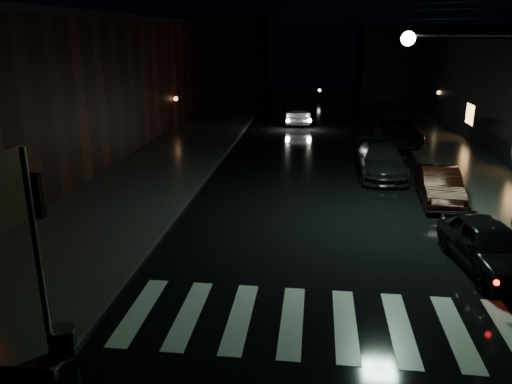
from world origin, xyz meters
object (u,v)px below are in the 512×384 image
(parked_car_b, at_px, (439,185))
(parked_car_c, at_px, (381,160))
(parked_car_d, at_px, (398,133))
(parked_car_a, at_px, (487,245))
(oncoming_car, at_px, (296,112))

(parked_car_b, distance_m, parked_car_c, 4.01)
(parked_car_b, distance_m, parked_car_d, 10.62)
(parked_car_b, relative_size, parked_car_c, 0.80)
(parked_car_b, relative_size, parked_car_d, 0.80)
(parked_car_a, height_order, oncoming_car, oncoming_car)
(parked_car_d, bearing_deg, oncoming_car, 131.55)
(parked_car_b, bearing_deg, parked_car_c, 120.53)
(parked_car_c, xyz_separation_m, parked_car_d, (1.80, 7.04, -0.03))
(parked_car_b, height_order, oncoming_car, oncoming_car)
(parked_car_a, relative_size, parked_car_d, 0.81)
(parked_car_d, distance_m, oncoming_car, 9.16)
(parked_car_b, height_order, parked_car_d, parked_car_d)
(parked_car_a, height_order, parked_car_b, parked_car_a)
(parked_car_d, bearing_deg, parked_car_b, -92.08)
(parked_car_a, relative_size, parked_car_c, 0.81)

